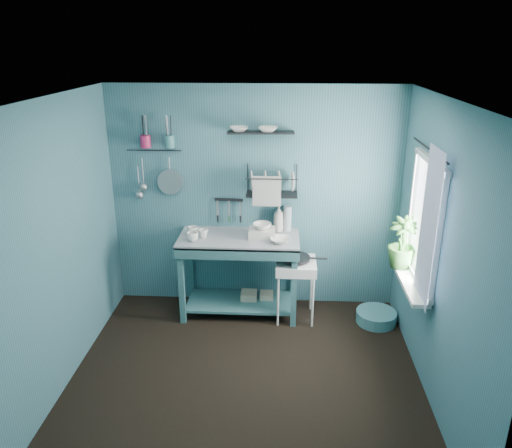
# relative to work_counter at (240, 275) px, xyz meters

# --- Properties ---
(floor) EXTENTS (3.20, 3.20, 0.00)m
(floor) POSITION_rel_work_counter_xyz_m (0.15, -1.21, -0.46)
(floor) COLOR black
(floor) RESTS_ON ground
(ceiling) EXTENTS (3.20, 3.20, 0.00)m
(ceiling) POSITION_rel_work_counter_xyz_m (0.15, -1.21, 2.04)
(ceiling) COLOR silver
(ceiling) RESTS_ON ground
(wall_back) EXTENTS (3.20, 0.00, 3.20)m
(wall_back) POSITION_rel_work_counter_xyz_m (0.15, 0.29, 0.79)
(wall_back) COLOR #36646E
(wall_back) RESTS_ON ground
(wall_front) EXTENTS (3.20, 0.00, 3.20)m
(wall_front) POSITION_rel_work_counter_xyz_m (0.15, -2.71, 0.79)
(wall_front) COLOR #36646E
(wall_front) RESTS_ON ground
(wall_left) EXTENTS (0.00, 3.00, 3.00)m
(wall_left) POSITION_rel_work_counter_xyz_m (-1.45, -1.21, 0.79)
(wall_left) COLOR #36646E
(wall_left) RESTS_ON ground
(wall_right) EXTENTS (0.00, 3.00, 3.00)m
(wall_right) POSITION_rel_work_counter_xyz_m (1.75, -1.21, 0.79)
(wall_right) COLOR #36646E
(wall_right) RESTS_ON ground
(work_counter) EXTENTS (1.31, 0.68, 0.92)m
(work_counter) POSITION_rel_work_counter_xyz_m (0.00, 0.00, 0.00)
(work_counter) COLOR #306166
(work_counter) RESTS_ON floor
(mug_left) EXTENTS (0.12, 0.12, 0.10)m
(mug_left) POSITION_rel_work_counter_xyz_m (-0.48, -0.16, 0.51)
(mug_left) COLOR silver
(mug_left) RESTS_ON work_counter
(mug_mid) EXTENTS (0.14, 0.14, 0.09)m
(mug_mid) POSITION_rel_work_counter_xyz_m (-0.38, -0.06, 0.51)
(mug_mid) COLOR silver
(mug_mid) RESTS_ON work_counter
(mug_right) EXTENTS (0.17, 0.17, 0.10)m
(mug_right) POSITION_rel_work_counter_xyz_m (-0.50, 0.00, 0.51)
(mug_right) COLOR silver
(mug_right) RESTS_ON work_counter
(wash_tub) EXTENTS (0.28, 0.22, 0.10)m
(wash_tub) POSITION_rel_work_counter_xyz_m (0.25, -0.02, 0.51)
(wash_tub) COLOR beige
(wash_tub) RESTS_ON work_counter
(tub_bowl) EXTENTS (0.20, 0.19, 0.06)m
(tub_bowl) POSITION_rel_work_counter_xyz_m (0.25, -0.02, 0.59)
(tub_bowl) COLOR silver
(tub_bowl) RESTS_ON wash_tub
(soap_bottle) EXTENTS (0.11, 0.12, 0.30)m
(soap_bottle) POSITION_rel_work_counter_xyz_m (0.42, 0.20, 0.61)
(soap_bottle) COLOR beige
(soap_bottle) RESTS_ON work_counter
(water_bottle) EXTENTS (0.09, 0.09, 0.28)m
(water_bottle) POSITION_rel_work_counter_xyz_m (0.52, 0.22, 0.60)
(water_bottle) COLOR #A7B6BA
(water_bottle) RESTS_ON work_counter
(counter_bowl) EXTENTS (0.22, 0.22, 0.05)m
(counter_bowl) POSITION_rel_work_counter_xyz_m (0.45, -0.15, 0.49)
(counter_bowl) COLOR silver
(counter_bowl) RESTS_ON work_counter
(hotplate_stand) EXTENTS (0.43, 0.43, 0.69)m
(hotplate_stand) POSITION_rel_work_counter_xyz_m (0.62, -0.10, -0.12)
(hotplate_stand) COLOR white
(hotplate_stand) RESTS_ON floor
(frying_pan) EXTENTS (0.30, 0.30, 0.03)m
(frying_pan) POSITION_rel_work_counter_xyz_m (0.62, -0.10, 0.26)
(frying_pan) COLOR black
(frying_pan) RESTS_ON hotplate_stand
(knife_strip) EXTENTS (0.32, 0.04, 0.03)m
(knife_strip) POSITION_rel_work_counter_xyz_m (-0.13, 0.26, 0.79)
(knife_strip) COLOR black
(knife_strip) RESTS_ON wall_back
(dish_rack) EXTENTS (0.58, 0.33, 0.32)m
(dish_rack) POSITION_rel_work_counter_xyz_m (0.34, 0.16, 1.04)
(dish_rack) COLOR black
(dish_rack) RESTS_ON wall_back
(upper_shelf) EXTENTS (0.71, 0.22, 0.01)m
(upper_shelf) POSITION_rel_work_counter_xyz_m (0.22, 0.19, 1.55)
(upper_shelf) COLOR black
(upper_shelf) RESTS_ON wall_back
(shelf_bowl_left) EXTENTS (0.22, 0.22, 0.05)m
(shelf_bowl_left) POSITION_rel_work_counter_xyz_m (-0.01, 0.19, 1.58)
(shelf_bowl_left) COLOR silver
(shelf_bowl_left) RESTS_ON upper_shelf
(shelf_bowl_right) EXTENTS (0.23, 0.23, 0.05)m
(shelf_bowl_right) POSITION_rel_work_counter_xyz_m (0.30, 0.19, 1.62)
(shelf_bowl_right) COLOR silver
(shelf_bowl_right) RESTS_ON upper_shelf
(utensil_cup_magenta) EXTENTS (0.11, 0.11, 0.13)m
(utensil_cup_magenta) POSITION_rel_work_counter_xyz_m (-1.01, 0.21, 1.44)
(utensil_cup_magenta) COLOR #B82250
(utensil_cup_magenta) RESTS_ON wall_back
(utensil_cup_teal) EXTENTS (0.11, 0.11, 0.13)m
(utensil_cup_teal) POSITION_rel_work_counter_xyz_m (-0.75, 0.21, 1.44)
(utensil_cup_teal) COLOR #3A7779
(utensil_cup_teal) RESTS_ON wall_back
(colander) EXTENTS (0.28, 0.03, 0.28)m
(colander) POSITION_rel_work_counter_xyz_m (-0.78, 0.24, 0.99)
(colander) COLOR #A4A6AC
(colander) RESTS_ON wall_back
(ladle_outer) EXTENTS (0.01, 0.01, 0.30)m
(ladle_outer) POSITION_rel_work_counter_xyz_m (-1.08, 0.25, 1.10)
(ladle_outer) COLOR #A4A6AC
(ladle_outer) RESTS_ON wall_back
(ladle_inner) EXTENTS (0.01, 0.01, 0.30)m
(ladle_inner) POSITION_rel_work_counter_xyz_m (-1.13, 0.25, 1.01)
(ladle_inner) COLOR #A4A6AC
(ladle_inner) RESTS_ON wall_back
(hook_rail) EXTENTS (0.60, 0.01, 0.01)m
(hook_rail) POSITION_rel_work_counter_xyz_m (-0.94, 0.26, 1.34)
(hook_rail) COLOR black
(hook_rail) RESTS_ON wall_back
(window_glass) EXTENTS (0.00, 1.10, 1.10)m
(window_glass) POSITION_rel_work_counter_xyz_m (1.74, -0.76, 0.94)
(window_glass) COLOR white
(window_glass) RESTS_ON wall_right
(windowsill) EXTENTS (0.16, 0.95, 0.04)m
(windowsill) POSITION_rel_work_counter_xyz_m (1.65, -0.76, 0.35)
(windowsill) COLOR white
(windowsill) RESTS_ON wall_right
(curtain) EXTENTS (0.00, 1.35, 1.35)m
(curtain) POSITION_rel_work_counter_xyz_m (1.67, -1.06, 0.99)
(curtain) COLOR white
(curtain) RESTS_ON wall_right
(curtain_rod) EXTENTS (0.02, 1.05, 0.02)m
(curtain_rod) POSITION_rel_work_counter_xyz_m (1.69, -0.76, 1.59)
(curtain_rod) COLOR black
(curtain_rod) RESTS_ON wall_right
(potted_plant) EXTENTS (0.37, 0.37, 0.50)m
(potted_plant) POSITION_rel_work_counter_xyz_m (1.63, -0.48, 0.62)
(potted_plant) COLOR #2C5F26
(potted_plant) RESTS_ON windowsill
(storage_tin_large) EXTENTS (0.18, 0.18, 0.22)m
(storage_tin_large) POSITION_rel_work_counter_xyz_m (0.10, 0.05, -0.35)
(storage_tin_large) COLOR tan
(storage_tin_large) RESTS_ON floor
(storage_tin_small) EXTENTS (0.15, 0.15, 0.20)m
(storage_tin_small) POSITION_rel_work_counter_xyz_m (0.30, 0.08, -0.36)
(storage_tin_small) COLOR tan
(storage_tin_small) RESTS_ON floor
(floor_basin) EXTENTS (0.44, 0.44, 0.13)m
(floor_basin) POSITION_rel_work_counter_xyz_m (1.51, -0.16, -0.40)
(floor_basin) COLOR teal
(floor_basin) RESTS_ON floor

